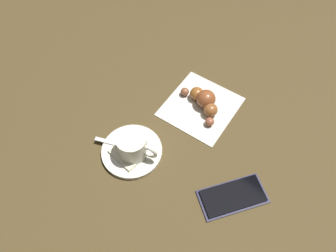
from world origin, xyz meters
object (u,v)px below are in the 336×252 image
napkin (201,106)px  croissant (204,101)px  teaspoon (132,148)px  sugar_packet (122,158)px  saucer (132,151)px  cell_phone (233,196)px  espresso_cup (133,145)px

napkin → croissant: croissant is taller
teaspoon → sugar_packet: 0.03m
saucer → napkin: 0.20m
teaspoon → cell_phone: 0.23m
saucer → teaspoon: (0.00, 0.00, 0.01)m
espresso_cup → saucer: bearing=90.5°
espresso_cup → croissant: espresso_cup is taller
sugar_packet → croissant: bearing=82.9°
napkin → espresso_cup: bearing=171.8°
saucer → espresso_cup: size_ratio=1.50×
teaspoon → napkin: bearing=-11.0°
croissant → cell_phone: 0.23m
sugar_packet → napkin: sugar_packet is taller
teaspoon → cell_phone: teaspoon is taller
saucer → napkin: bearing=-10.4°
saucer → cell_phone: (0.06, -0.22, -0.00)m
espresso_cup → croissant: size_ratio=0.70×
teaspoon → napkin: 0.20m
saucer → espresso_cup: (0.00, -0.01, 0.03)m
croissant → cell_phone: bearing=-127.5°
espresso_cup → croissant: 0.21m
sugar_packet → croissant: size_ratio=0.55×
napkin → cell_phone: (-0.14, -0.19, 0.00)m
teaspoon → croissant: size_ratio=0.98×
sugar_packet → cell_phone: bearing=24.6°
croissant → cell_phone: croissant is taller
teaspoon → sugar_packet: size_ratio=1.79×
espresso_cup → sugar_packet: espresso_cup is taller
espresso_cup → teaspoon: size_ratio=0.71×
espresso_cup → croissant: bearing=-8.8°
croissant → cell_phone: (-0.14, -0.18, -0.02)m
saucer → teaspoon: 0.01m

